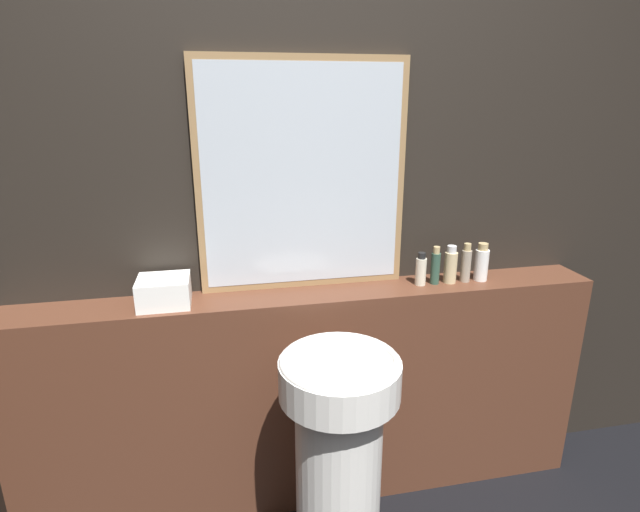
{
  "coord_description": "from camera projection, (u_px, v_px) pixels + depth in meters",
  "views": [
    {
      "loc": [
        -0.33,
        -0.2,
        1.65
      ],
      "look_at": [
        0.01,
        1.44,
        1.11
      ],
      "focal_mm": 28.0,
      "sensor_mm": 36.0,
      "label": 1
    }
  ],
  "objects": [
    {
      "name": "body_wash_bottle",
      "position": [
        466.0,
        264.0,
        2.01
      ],
      "size": [
        0.04,
        0.04,
        0.16
      ],
      "color": "gray",
      "rests_on": "vanity_counter"
    },
    {
      "name": "lotion_bottle",
      "position": [
        451.0,
        266.0,
        2.0
      ],
      "size": [
        0.05,
        0.05,
        0.15
      ],
      "color": "#C6B284",
      "rests_on": "vanity_counter"
    },
    {
      "name": "shampoo_bottle",
      "position": [
        421.0,
        270.0,
        1.98
      ],
      "size": [
        0.04,
        0.04,
        0.13
      ],
      "color": "beige",
      "rests_on": "vanity_counter"
    },
    {
      "name": "wall_back",
      "position": [
        305.0,
        204.0,
        1.94
      ],
      "size": [
        8.0,
        0.06,
        2.5
      ],
      "color": "black",
      "rests_on": "ground_plane"
    },
    {
      "name": "mirror",
      "position": [
        303.0,
        177.0,
        1.86
      ],
      "size": [
        0.79,
        0.03,
        0.86
      ],
      "color": "#937047",
      "rests_on": "vanity_counter"
    },
    {
      "name": "pedestal_sink",
      "position": [
        338.0,
        461.0,
        1.67
      ],
      "size": [
        0.39,
        0.39,
        0.87
      ],
      "color": "silver",
      "rests_on": "ground_plane"
    },
    {
      "name": "hand_soap_bottle",
      "position": [
        481.0,
        263.0,
        2.03
      ],
      "size": [
        0.05,
        0.05,
        0.16
      ],
      "color": "white",
      "rests_on": "vanity_counter"
    },
    {
      "name": "vanity_counter",
      "position": [
        312.0,
        397.0,
        2.06
      ],
      "size": [
        2.31,
        0.21,
        0.93
      ],
      "color": "#512D1E",
      "rests_on": "ground_plane"
    },
    {
      "name": "towel_stack",
      "position": [
        164.0,
        291.0,
        1.79
      ],
      "size": [
        0.18,
        0.16,
        0.1
      ],
      "color": "white",
      "rests_on": "vanity_counter"
    },
    {
      "name": "conditioner_bottle",
      "position": [
        435.0,
        267.0,
        1.99
      ],
      "size": [
        0.04,
        0.04,
        0.15
      ],
      "color": "#2D4C3D",
      "rests_on": "vanity_counter"
    }
  ]
}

